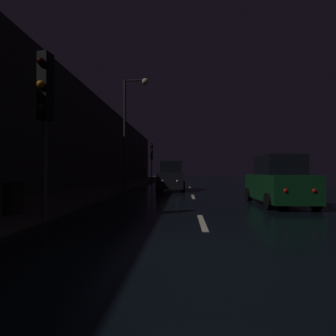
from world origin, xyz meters
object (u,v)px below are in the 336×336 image
Objects in this scene: car_approaching_headlights at (171,177)px; streetlamp_overhead at (131,118)px; traffic_light_far_left at (152,154)px; trash_bin_curbside at (13,198)px; car_parked_right_near at (278,182)px; traffic_light_near_left at (45,99)px.

streetlamp_overhead is at bearing -51.68° from car_approaching_headlights.
traffic_light_far_left reaches higher than trash_bin_curbside.
streetlamp_overhead is 8.27× the size of trash_bin_curbside.
car_parked_right_near is (4.94, -7.67, -0.03)m from car_approaching_headlights.
streetlamp_overhead is at bearing -6.96° from traffic_light_far_left.
car_parked_right_near is (9.14, 3.70, 0.34)m from trash_bin_curbside.
car_approaching_headlights is at bearing 32.80° from car_parked_right_near.
traffic_light_far_left is 12.63m from streetlamp_overhead.
traffic_light_far_left is at bearing -171.76° from traffic_light_near_left.
car_approaching_headlights is at bearing 69.75° from trash_bin_curbside.
car_parked_right_near is (7.57, -5.59, -4.09)m from streetlamp_overhead.
traffic_light_far_left is (0.11, 22.28, 0.00)m from traffic_light_near_left.
car_parked_right_near is at bearing 126.23° from traffic_light_near_left.
traffic_light_far_left reaches higher than car_parked_right_near.
traffic_light_near_left is at bearing 117.71° from car_parked_right_near.
trash_bin_curbside is at bearing 112.06° from car_parked_right_near.
traffic_light_near_left is 22.28m from traffic_light_far_left.
trash_bin_curbside is 0.22× the size of car_approaching_headlights.
trash_bin_curbside is at bearing -99.59° from streetlamp_overhead.
car_parked_right_near is (7.80, -18.12, -2.49)m from traffic_light_far_left.
traffic_light_near_left is 1.14× the size of car_parked_right_near.
traffic_light_far_left is at bearing 86.50° from trash_bin_curbside.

